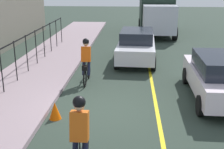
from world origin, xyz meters
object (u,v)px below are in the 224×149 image
at_px(box_truck_background, 156,14).
at_px(traffic_cone_near, 55,111).
at_px(cyclist_lead, 86,61).
at_px(cyclist_follow, 80,138).
at_px(parked_sedan_rear, 136,45).
at_px(patrol_sedan, 219,76).

bearing_deg(box_truck_background, traffic_cone_near, -15.48).
xyz_separation_m(cyclist_lead, cyclist_follow, (-5.98, -0.79, 0.00)).
bearing_deg(box_truck_background, parked_sedan_rear, -11.25).
relative_size(box_truck_background, traffic_cone_near, 12.76).
xyz_separation_m(cyclist_follow, box_truck_background, (17.86, -2.81, 0.64)).
distance_m(cyclist_lead, box_truck_background, 12.43).
relative_size(patrol_sedan, box_truck_background, 0.66).
distance_m(parked_sedan_rear, box_truck_background, 8.49).
distance_m(patrol_sedan, traffic_cone_near, 5.66).
bearing_deg(cyclist_follow, box_truck_background, -8.98).
bearing_deg(cyclist_lead, box_truck_background, -16.92).
distance_m(cyclist_follow, traffic_cone_near, 3.02).
relative_size(cyclist_follow, traffic_cone_near, 3.46).
bearing_deg(traffic_cone_near, cyclist_lead, -7.77).
distance_m(cyclist_follow, box_truck_background, 18.09).
relative_size(parked_sedan_rear, traffic_cone_near, 8.49).
relative_size(cyclist_follow, box_truck_background, 0.27).
xyz_separation_m(patrol_sedan, traffic_cone_near, (-1.97, 5.28, -0.56)).
xyz_separation_m(parked_sedan_rear, box_truck_background, (8.31, -1.58, 0.73)).
bearing_deg(patrol_sedan, box_truck_background, 6.34).
height_order(cyclist_follow, box_truck_background, box_truck_background).
bearing_deg(patrol_sedan, cyclist_lead, 75.56).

